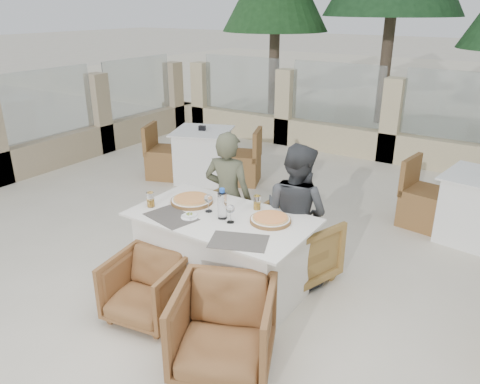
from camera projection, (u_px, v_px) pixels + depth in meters
The scene contains 23 objects.
ground at pixel (228, 294), 4.33m from camera, with size 80.00×80.00×0.00m, color beige.
sand_patch at pixel (473, 87), 15.19m from camera, with size 30.00×16.00×0.01m, color #EEE3C2.
perimeter_wall_far at pixel (392, 115), 7.76m from camera, with size 10.00×0.34×1.60m, color beige, non-canonical shape.
perimeter_wall_left at pixel (50, 118), 7.49m from camera, with size 0.34×7.00×1.60m, color tan, non-canonical shape.
dining_table at pixel (222, 255), 4.24m from camera, with size 1.60×0.90×0.77m, color white, non-canonical shape.
placemat_near_left at pixel (171, 217), 4.08m from camera, with size 0.45×0.30×0.00m, color #4E4943.
placemat_near_right at pixel (239, 241), 3.66m from camera, with size 0.45×0.30×0.00m, color #544E48.
pizza_left at pixel (192, 200), 4.37m from camera, with size 0.39×0.39×0.05m, color #CA511B.
pizza_right at pixel (270, 220), 3.98m from camera, with size 0.35×0.35×0.05m, color #F75C21.
water_bottle at pixel (222, 204), 4.01m from camera, with size 0.08×0.08×0.28m, color #B6DAEF.
wine_glass_centre at pixel (208, 202), 4.16m from camera, with size 0.08×0.08×0.18m, color white, non-canonical shape.
wine_glass_near at pixel (230, 213), 3.95m from camera, with size 0.08×0.08×0.18m, color white, non-canonical shape.
beer_glass_left at pixel (151, 200), 4.27m from camera, with size 0.07×0.07×0.14m, color gold.
beer_glass_right at pixel (257, 202), 4.22m from camera, with size 0.07×0.07×0.13m, color gold.
olive_dish at pixel (189, 215), 4.06m from camera, with size 0.11×0.11×0.04m, color white, non-canonical shape.
armchair_far_left at pixel (241, 221), 5.06m from camera, with size 0.68×0.70×0.64m, color olive.
armchair_far_right at pixel (294, 248), 4.49m from camera, with size 0.69×0.71×0.65m, color olive.
armchair_near_left at pixel (146, 288), 3.93m from camera, with size 0.59×0.61×0.56m, color brown.
armchair_near_right at pixel (224, 329), 3.36m from camera, with size 0.70×0.72×0.65m, color brown.
diner_left at pixel (228, 197), 4.73m from camera, with size 0.50×0.33×1.37m, color #51533C.
diner_right at pixel (296, 214), 4.35m from camera, with size 0.66×0.52×1.36m, color #3B3D40.
bg_table_a at pixel (203, 155), 7.05m from camera, with size 1.64×0.82×0.77m, color white, non-canonical shape.
bg_table_b at pixel (480, 209), 5.19m from camera, with size 1.64×0.82×0.77m, color white, non-canonical shape.
Camera 1 is at (2.10, -3.01, 2.49)m, focal length 35.00 mm.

